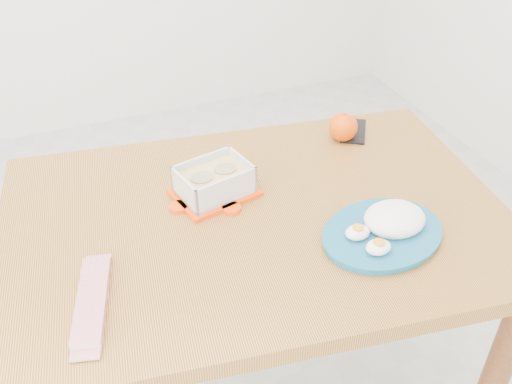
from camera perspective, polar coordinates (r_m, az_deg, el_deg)
name	(u,v)px	position (r m, az deg, el deg)	size (l,w,h in m)	color
dining_table	(256,252)	(1.31, 0.00, -6.04)	(1.18, 0.86, 0.75)	#AD7A31
food_container	(214,181)	(1.28, -4.21, 1.06)	(0.20, 0.17, 0.08)	#FC4107
orange_fruit	(343,127)	(1.50, 8.71, 6.44)	(0.07, 0.07, 0.07)	#ED5904
rice_plate	(387,227)	(1.20, 12.93, -3.42)	(0.31, 0.31, 0.07)	#165B7C
candy_bar	(92,301)	(1.08, -16.09, -10.43)	(0.21, 0.05, 0.02)	red
smartphone	(353,131)	(1.55, 9.70, 6.04)	(0.06, 0.13, 0.01)	black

